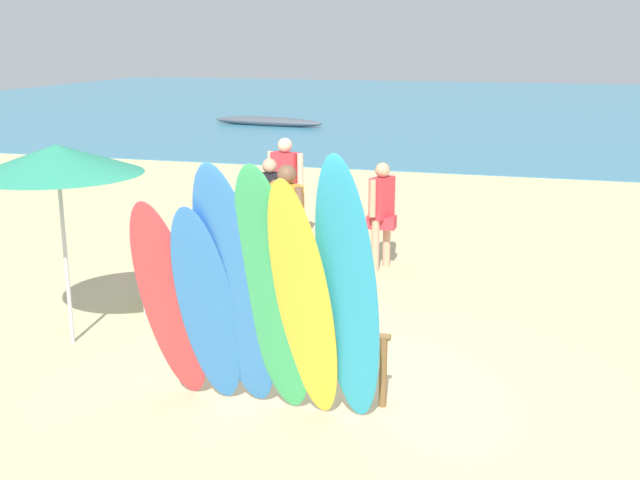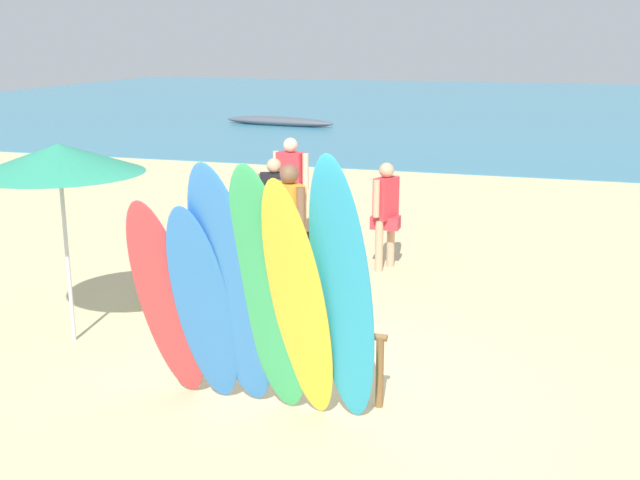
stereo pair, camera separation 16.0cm
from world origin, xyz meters
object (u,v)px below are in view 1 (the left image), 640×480
Objects in this scene: surfboard_teal_5 at (349,299)px; beachgoer_near_rack at (270,203)px; beachgoer_midbeach at (285,182)px; beachgoer_by_water at (382,208)px; surfboard_red_0 at (170,305)px; surfboard_green_3 at (274,298)px; surfboard_blue_2 at (236,294)px; beach_chair_red at (166,273)px; beach_umbrella at (57,160)px; beachgoer_strolling at (287,224)px; distant_boat at (268,122)px; surfboard_yellow_4 at (305,308)px; surfboard_blue_1 at (208,310)px; surfboard_rack at (281,342)px.

beachgoer_near_rack is (-2.33, 4.81, -0.34)m from surfboard_teal_5.
beachgoer_midbeach reaches higher than beachgoer_by_water.
surfboard_green_3 reaches higher than surfboard_red_0.
beach_chair_red is (-1.97, 2.60, -0.76)m from surfboard_blue_2.
surfboard_red_0 is 0.98× the size of beach_umbrella.
beachgoer_strolling reaches higher than distant_boat.
beachgoer_midbeach reaches higher than beachgoer_near_rack.
surfboard_yellow_4 is (0.27, -0.04, -0.04)m from surfboard_green_3.
beach_umbrella is at bearing -124.39° from beach_chair_red.
beachgoer_by_water is 0.71× the size of beach_umbrella.
surfboard_green_3 is (0.62, -0.05, 0.19)m from surfboard_blue_1.
surfboard_teal_5 is 5.35m from beachgoer_near_rack.
surfboard_red_0 is 1.26× the size of beachgoer_midbeach.
surfboard_blue_1 is at bearing -72.02° from beach_chair_red.
distant_boat is (-5.00, 20.74, -1.87)m from beach_umbrella.
surfboard_rack is at bearing -70.34° from distant_boat.
surfboard_rack is 1.17× the size of beachgoer_strolling.
beach_umbrella is at bearing 161.62° from surfboard_yellow_4.
beach_chair_red is at bearing -23.90° from beachgoer_by_water.
surfboard_rack is at bearing 50.65° from surfboard_blue_1.
surfboard_yellow_4 is at bearing -61.29° from beach_chair_red.
surfboard_blue_2 reaches higher than beach_umbrella.
surfboard_yellow_4 is 5.24m from beachgoer_near_rack.
surfboard_blue_1 is 0.83× the size of surfboard_teal_5.
surfboard_blue_2 is at bearing -26.62° from beach_umbrella.
surfboard_green_3 is at bearing -24.26° from beach_umbrella.
beachgoer_midbeach is 17.06m from distant_boat.
beach_umbrella is at bearing 161.77° from surfboard_teal_5.
distant_boat is (-7.17, 21.95, -0.84)m from surfboard_blue_1.
surfboard_yellow_4 is 3.44m from beach_umbrella.
beach_umbrella reaches higher than beachgoer_by_water.
surfboard_blue_1 is 3.14m from beach_chair_red.
surfboard_green_3 reaches higher than beachgoer_strolling.
beachgoer_by_water is at bearing 93.55° from surfboard_green_3.
beachgoer_midbeach is (-1.70, 5.35, 0.46)m from surfboard_rack.
surfboard_blue_2 is 1.61× the size of beachgoer_near_rack.
beach_chair_red is (-2.15, 1.95, -0.09)m from surfboard_rack.
surfboard_blue_2 is at bearing -7.78° from surfboard_blue_1.
beachgoer_by_water reaches higher than beach_chair_red.
surfboard_rack is at bearing 148.22° from beachgoer_strolling.
surfboard_blue_2 is at bearing -71.28° from distant_boat.
surfboard_teal_5 is (0.80, -0.68, 0.72)m from surfboard_rack.
distant_boat is at bearing 90.36° from beach_chair_red.
beach_chair_red is at bearing 140.19° from surfboard_teal_5.
surfboard_blue_2 is (0.64, -0.05, 0.18)m from surfboard_red_0.
surfboard_yellow_4 is (0.44, -0.72, 0.63)m from surfboard_rack.
beachgoer_midbeach is 0.38× the size of distant_boat.
distant_boat is (-6.80, 21.91, -0.85)m from surfboard_red_0.
beachgoer_strolling reaches higher than beachgoer_near_rack.
surfboard_yellow_4 is at bearing -58.33° from surfboard_rack.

